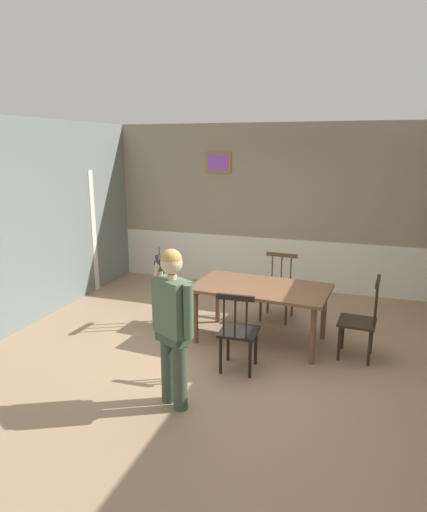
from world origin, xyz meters
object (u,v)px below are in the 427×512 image
object	(u,v)px
chair_near_window	(175,294)
chair_at_table_head	(238,332)
dining_table	(261,293)
chair_by_doorway	(278,288)
chair_opposite_corner	(361,320)
person_figure	(173,320)

from	to	relation	value
chair_near_window	chair_at_table_head	xyz separation A→B (m)	(1.18, -0.96, -0.01)
dining_table	chair_by_doorway	xyz separation A→B (m)	(0.06, 0.87, -0.19)
dining_table	chair_opposite_corner	world-z (taller)	chair_opposite_corner
dining_table	person_figure	xyz separation A→B (m)	(-0.46, -1.74, 0.23)
chair_by_doorway	person_figure	world-z (taller)	person_figure
chair_opposite_corner	chair_near_window	bearing A→B (deg)	90.02
chair_near_window	chair_opposite_corner	world-z (taller)	chair_opposite_corner
chair_by_doorway	person_figure	distance (m)	2.70
chair_at_table_head	chair_opposite_corner	xyz separation A→B (m)	(1.30, 0.78, 0.01)
chair_near_window	chair_at_table_head	distance (m)	1.52
dining_table	chair_at_table_head	distance (m)	0.89
chair_near_window	chair_at_table_head	world-z (taller)	chair_near_window
dining_table	chair_opposite_corner	bearing A→B (deg)	-4.19
dining_table	chair_by_doorway	world-z (taller)	chair_by_doorway
chair_by_doorway	chair_opposite_corner	world-z (taller)	chair_opposite_corner
chair_at_table_head	chair_opposite_corner	size ratio (longest dim) A/B	0.95
chair_by_doorway	chair_at_table_head	bearing A→B (deg)	90.30
chair_by_doorway	chair_at_table_head	world-z (taller)	chair_by_doorway
chair_opposite_corner	chair_by_doorway	bearing A→B (deg)	54.99
chair_by_doorway	chair_opposite_corner	xyz separation A→B (m)	(1.18, -0.96, 0.01)
person_figure	chair_by_doorway	bearing A→B (deg)	-73.21
chair_by_doorway	chair_near_window	bearing A→B (deg)	35.20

